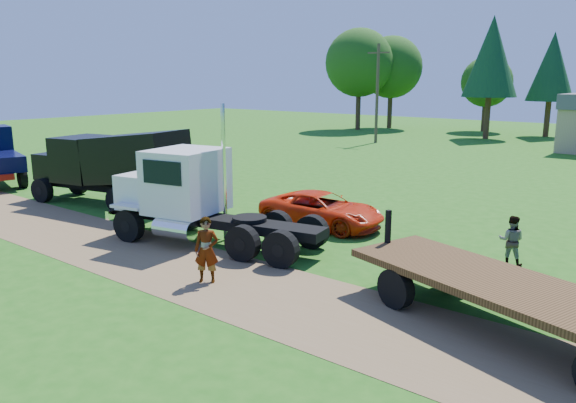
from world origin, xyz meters
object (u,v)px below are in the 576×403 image
Objects in this scene: flatbed_trailer at (514,297)px; black_dump_truck at (112,163)px; white_semi_tractor at (188,195)px; spectator_a at (207,250)px; orange_pickup at (322,210)px.

black_dump_truck is at bearing -169.94° from flatbed_trailer.
white_semi_tractor is 4.66m from spectator_a.
orange_pickup is 2.57× the size of spectator_a.
spectator_a reaches higher than orange_pickup.
white_semi_tractor is at bearing 144.45° from orange_pickup.
white_semi_tractor is 5.51m from orange_pickup.
flatbed_trailer is at bearing -19.39° from spectator_a.
spectator_a is at bearing -33.39° from black_dump_truck.
flatbed_trailer is (11.94, -0.58, -0.78)m from white_semi_tractor.
black_dump_truck is 10.59m from orange_pickup.
orange_pickup is at bearing 167.28° from flatbed_trailer.
black_dump_truck is 1.70× the size of orange_pickup.
orange_pickup is at bearing 48.57° from white_semi_tractor.
black_dump_truck is 4.37× the size of spectator_a.
black_dump_truck is (-7.37, 1.77, 0.30)m from white_semi_tractor.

